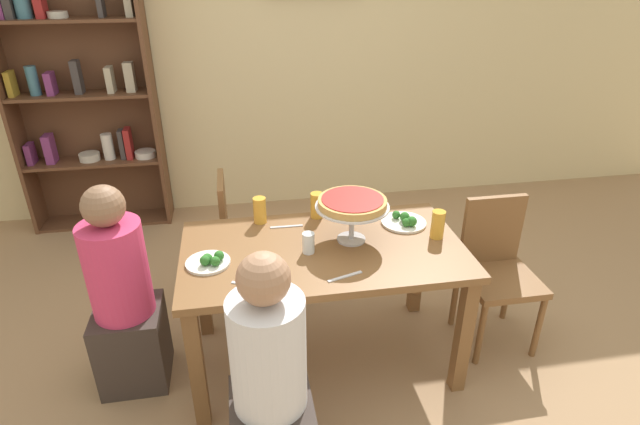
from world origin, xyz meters
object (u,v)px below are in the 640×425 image
bookshelf (80,91)px  chair_head_east (497,265)px  salad_plate_near_diner (404,221)px  cutlery_fork_far (250,285)px  salad_plate_far_diner (209,261)px  beer_glass_amber_spare (438,224)px  beer_glass_amber_short (317,205)px  dining_table (323,264)px  deep_dish_pizza_stand (352,205)px  water_glass_clear_near (308,243)px  diner_near_left (270,393)px  diner_head_west (124,304)px  cutlery_knife_near (286,226)px  chair_far_left (243,233)px  beer_glass_amber_tall (260,210)px  cutlery_fork_near (345,277)px

bookshelf → chair_head_east: size_ratio=2.54×
salad_plate_near_diner → cutlery_fork_far: bearing=-153.3°
salad_plate_far_diner → beer_glass_amber_spare: size_ratio=1.42×
salad_plate_far_diner → beer_glass_amber_short: bearing=34.4°
dining_table → bookshelf: bookshelf is taller
deep_dish_pizza_stand → water_glass_clear_near: (-0.24, -0.08, -0.15)m
diner_near_left → diner_head_west: bearing=43.8°
beer_glass_amber_spare → diner_near_left: bearing=-144.2°
chair_head_east → cutlery_knife_near: bearing=-9.5°
diner_head_west → dining_table: bearing=-1.4°
diner_near_left → salad_plate_far_diner: (-0.23, 0.62, 0.27)m
diner_near_left → beer_glass_amber_short: (0.37, 1.03, 0.32)m
chair_far_left → salad_plate_near_diner: (0.89, -0.51, 0.27)m
deep_dish_pizza_stand → beer_glass_amber_spare: (0.45, -0.05, -0.13)m
beer_glass_amber_tall → cutlery_fork_near: beer_glass_amber_tall is taller
cutlery_knife_near → cutlery_fork_far: size_ratio=1.00×
cutlery_fork_near → diner_near_left: bearing=-151.4°
chair_head_east → beer_glass_amber_tall: size_ratio=5.84×
salad_plate_far_diner → salad_plate_near_diner: bearing=12.5°
dining_table → water_glass_clear_near: 0.18m
diner_head_west → cutlery_fork_near: 1.15m
beer_glass_amber_spare → chair_head_east: bearing=7.1°
salad_plate_near_diner → salad_plate_far_diner: size_ratio=1.16×
cutlery_fork_near → cutlery_knife_near: size_ratio=1.00×
salad_plate_far_diner → cutlery_fork_far: salad_plate_far_diner is taller
beer_glass_amber_spare → cutlery_fork_near: 0.63m
salad_plate_far_diner → beer_glass_amber_tall: (0.27, 0.40, 0.05)m
diner_near_left → cutlery_knife_near: bearing=-10.9°
dining_table → bookshelf: bearing=127.9°
bookshelf → diner_head_west: bearing=-74.7°
cutlery_fork_near → cutlery_fork_far: same height
bookshelf → salad_plate_far_diner: bookshelf is taller
beer_glass_amber_short → cutlery_fork_far: bearing=-123.8°
diner_near_left → beer_glass_amber_spare: size_ratio=7.54×
bookshelf → beer_glass_amber_spare: bookshelf is taller
beer_glass_amber_short → cutlery_fork_far: (-0.41, -0.61, -0.07)m
salad_plate_far_diner → water_glass_clear_near: 0.49m
dining_table → beer_glass_amber_spare: beer_glass_amber_spare is taller
diner_head_west → beer_glass_amber_tall: size_ratio=7.72×
beer_glass_amber_tall → beer_glass_amber_short: size_ratio=1.01×
salad_plate_far_diner → cutlery_fork_near: size_ratio=1.20×
water_glass_clear_near → cutlery_fork_near: size_ratio=0.60×
chair_far_left → beer_glass_amber_spare: (1.02, -0.68, 0.33)m
deep_dish_pizza_stand → cutlery_fork_near: deep_dish_pizza_stand is taller
salad_plate_far_diner → deep_dish_pizza_stand: bearing=9.0°
bookshelf → dining_table: bearing=-52.1°
chair_head_east → diner_head_west: bearing=0.7°
dining_table → chair_head_east: bearing=2.9°
chair_head_east → cutlery_knife_near: chair_head_east is taller
bookshelf → diner_near_left: (1.23, -2.71, -0.64)m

